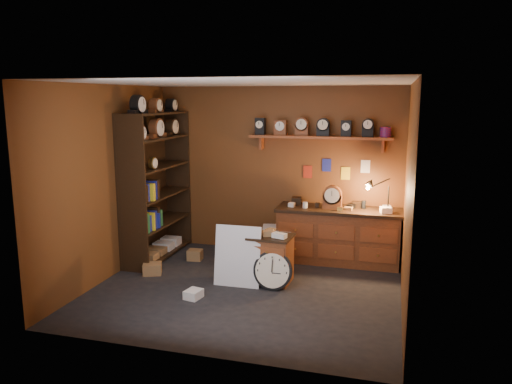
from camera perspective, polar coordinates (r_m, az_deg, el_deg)
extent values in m
plane|color=black|center=(6.79, -1.15, -11.04)|extent=(4.00, 4.00, 0.00)
cube|color=brown|center=(8.13, 2.47, 2.46)|extent=(4.00, 0.02, 2.70)
cube|color=brown|center=(4.76, -7.48, -3.57)|extent=(4.00, 0.02, 2.70)
cube|color=brown|center=(7.24, -16.54, 1.00)|extent=(0.02, 3.60, 2.70)
cube|color=brown|center=(6.15, 16.94, -0.69)|extent=(0.02, 3.60, 2.70)
cube|color=beige|center=(6.31, -1.25, 12.38)|extent=(4.00, 3.60, 0.02)
cube|color=brown|center=(7.79, 7.30, 6.24)|extent=(2.20, 0.30, 0.04)
cube|color=brown|center=(8.06, 0.62, 5.62)|extent=(0.04, 0.16, 0.20)
cube|color=brown|center=(7.79, 14.30, 5.11)|extent=(0.04, 0.16, 0.20)
cylinder|color=#B21419|center=(7.70, 14.59, 6.65)|extent=(0.16, 0.16, 0.15)
cube|color=#AA2815|center=(8.09, 3.48, 2.41)|extent=(0.14, 0.01, 0.20)
cube|color=navy|center=(8.01, 5.59, 3.17)|extent=(0.14, 0.01, 0.20)
cube|color=yellow|center=(7.98, 7.70, 2.22)|extent=(0.14, 0.01, 0.20)
cube|color=silver|center=(7.93, 9.87, 2.98)|extent=(0.14, 0.01, 0.20)
cube|color=black|center=(8.10, -12.68, 0.74)|extent=(0.03, 1.60, 2.30)
cube|color=black|center=(7.32, -14.00, -0.36)|extent=(0.45, 0.03, 2.30)
cube|color=black|center=(8.69, -8.95, 1.54)|extent=(0.45, 0.03, 2.30)
cube|color=black|center=(8.25, -10.98, -6.87)|extent=(0.43, 1.54, 0.03)
cube|color=black|center=(8.12, -11.11, -3.50)|extent=(0.43, 1.54, 0.03)
cube|color=black|center=(8.02, -11.22, -0.38)|extent=(0.43, 1.54, 0.03)
cube|color=black|center=(7.95, -11.34, 2.80)|extent=(0.43, 1.54, 0.03)
cube|color=black|center=(7.90, -11.46, 6.03)|extent=(0.43, 1.54, 0.03)
cube|color=black|center=(7.88, -11.56, 8.79)|extent=(0.43, 1.54, 0.03)
cube|color=brown|center=(7.85, 9.39, -5.07)|extent=(1.84, 0.60, 0.80)
cube|color=black|center=(7.74, 9.48, -2.05)|extent=(1.90, 0.66, 0.05)
cube|color=brown|center=(7.56, 9.13, -5.69)|extent=(1.76, 0.02, 0.52)
cylinder|color=black|center=(7.65, 14.82, -2.15)|extent=(0.12, 0.12, 0.02)
cylinder|color=black|center=(7.61, 14.88, -0.76)|extent=(0.02, 0.02, 0.38)
cylinder|color=black|center=(7.54, 14.06, 1.03)|extent=(0.27, 0.09, 0.14)
cone|color=black|center=(7.52, 12.97, 0.75)|extent=(0.18, 0.14, 0.18)
cube|color=brown|center=(6.95, 1.71, -7.75)|extent=(0.57, 0.48, 0.63)
cube|color=black|center=(6.85, 1.72, -5.12)|extent=(0.61, 0.52, 0.03)
cube|color=brown|center=(6.74, 1.23, -8.35)|extent=(0.48, 0.04, 0.54)
cylinder|color=black|center=(6.71, 1.93, -8.96)|extent=(0.53, 0.17, 0.53)
cylinder|color=beige|center=(6.68, 1.86, -8.99)|extent=(0.46, 0.10, 0.45)
cube|color=black|center=(6.65, 1.85, -8.44)|extent=(0.01, 0.04, 0.17)
cube|color=black|center=(6.67, 2.33, -9.28)|extent=(0.12, 0.01, 0.01)
cube|color=silver|center=(6.94, -2.12, -10.56)|extent=(0.64, 0.18, 0.84)
cube|color=silver|center=(7.92, 2.54, -5.88)|extent=(0.58, 0.58, 0.51)
cube|color=black|center=(7.69, 2.10, -6.40)|extent=(0.41, 0.11, 0.41)
cube|color=olive|center=(7.46, -11.76, -8.58)|extent=(0.33, 0.31, 0.16)
cube|color=white|center=(6.53, -7.16, -11.51)|extent=(0.22, 0.25, 0.11)
cube|color=olive|center=(7.97, -6.99, -7.15)|extent=(0.23, 0.20, 0.16)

